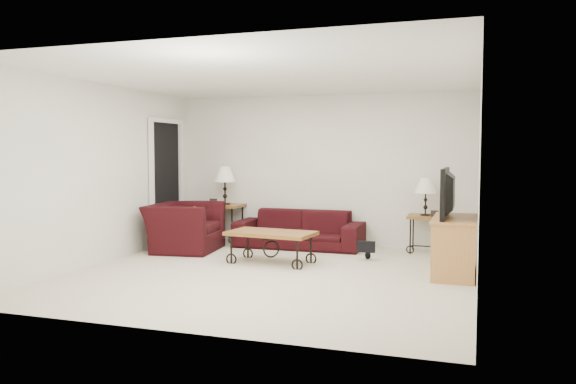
# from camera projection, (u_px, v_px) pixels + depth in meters

# --- Properties ---
(ground) EXTENTS (5.00, 5.00, 0.00)m
(ground) POSITION_uv_depth(u_px,v_px,m) (271.00, 274.00, 7.32)
(ground) COLOR beige
(ground) RESTS_ON ground
(wall_back) EXTENTS (5.00, 0.02, 2.50)m
(wall_back) POSITION_uv_depth(u_px,v_px,m) (322.00, 170.00, 9.60)
(wall_back) COLOR white
(wall_back) RESTS_ON ground
(wall_front) EXTENTS (5.00, 0.02, 2.50)m
(wall_front) POSITION_uv_depth(u_px,v_px,m) (170.00, 188.00, 4.87)
(wall_front) COLOR white
(wall_front) RESTS_ON ground
(wall_left) EXTENTS (0.02, 5.00, 2.50)m
(wall_left) POSITION_uv_depth(u_px,v_px,m) (103.00, 174.00, 8.02)
(wall_left) COLOR white
(wall_left) RESTS_ON ground
(wall_right) EXTENTS (0.02, 5.00, 2.50)m
(wall_right) POSITION_uv_depth(u_px,v_px,m) (479.00, 179.00, 6.45)
(wall_right) COLOR white
(wall_right) RESTS_ON ground
(ceiling) EXTENTS (5.00, 5.00, 0.00)m
(ceiling) POSITION_uv_depth(u_px,v_px,m) (270.00, 76.00, 7.15)
(ceiling) COLOR white
(ceiling) RESTS_ON wall_back
(doorway) EXTENTS (0.08, 0.94, 2.04)m
(doorway) POSITION_uv_depth(u_px,v_px,m) (166.00, 184.00, 9.59)
(doorway) COLOR black
(doorway) RESTS_ON ground
(sofa) EXTENTS (2.06, 0.81, 0.60)m
(sofa) POSITION_uv_depth(u_px,v_px,m) (299.00, 229.00, 9.29)
(sofa) COLOR black
(sofa) RESTS_ON ground
(side_table_left) EXTENTS (0.62, 0.62, 0.65)m
(side_table_left) POSITION_uv_depth(u_px,v_px,m) (225.00, 223.00, 9.90)
(side_table_left) COLOR brown
(side_table_left) RESTS_ON ground
(side_table_right) EXTENTS (0.54, 0.54, 0.58)m
(side_table_right) POSITION_uv_depth(u_px,v_px,m) (425.00, 234.00, 8.84)
(side_table_right) COLOR brown
(side_table_right) RESTS_ON ground
(lamp_left) EXTENTS (0.39, 0.39, 0.65)m
(lamp_left) POSITION_uv_depth(u_px,v_px,m) (225.00, 186.00, 9.85)
(lamp_left) COLOR black
(lamp_left) RESTS_ON side_table_left
(lamp_right) EXTENTS (0.33, 0.33, 0.58)m
(lamp_right) POSITION_uv_depth(u_px,v_px,m) (426.00, 197.00, 8.80)
(lamp_right) COLOR black
(lamp_right) RESTS_ON side_table_right
(photo_frame_left) EXTENTS (0.13, 0.05, 0.11)m
(photo_frame_left) POSITION_uv_depth(u_px,v_px,m) (213.00, 202.00, 9.78)
(photo_frame_left) COLOR black
(photo_frame_left) RESTS_ON side_table_left
(photo_frame_right) EXTENTS (0.12, 0.04, 0.10)m
(photo_frame_right) POSITION_uv_depth(u_px,v_px,m) (435.00, 214.00, 8.63)
(photo_frame_right) COLOR black
(photo_frame_right) RESTS_ON side_table_right
(coffee_table) EXTENTS (1.25, 0.76, 0.45)m
(coffee_table) POSITION_uv_depth(u_px,v_px,m) (271.00, 247.00, 7.99)
(coffee_table) COLOR brown
(coffee_table) RESTS_ON ground
(armchair) EXTENTS (1.14, 1.26, 0.75)m
(armchair) POSITION_uv_depth(u_px,v_px,m) (184.00, 227.00, 9.00)
(armchair) COLOR black
(armchair) RESTS_ON ground
(throw_pillow) EXTENTS (0.13, 0.35, 0.34)m
(throw_pillow) POSITION_uv_depth(u_px,v_px,m) (191.00, 219.00, 8.90)
(throw_pillow) COLOR #B25116
(throw_pillow) RESTS_ON armchair
(tv_stand) EXTENTS (0.50, 1.21, 0.73)m
(tv_stand) POSITION_uv_depth(u_px,v_px,m) (455.00, 246.00, 7.25)
(tv_stand) COLOR #C77C49
(tv_stand) RESTS_ON ground
(television) EXTENTS (0.14, 1.08, 0.62)m
(television) POSITION_uv_depth(u_px,v_px,m) (454.00, 193.00, 7.21)
(television) COLOR black
(television) RESTS_ON tv_stand
(backpack) EXTENTS (0.47, 0.42, 0.50)m
(backpack) POSITION_uv_depth(u_px,v_px,m) (368.00, 242.00, 8.28)
(backpack) COLOR black
(backpack) RESTS_ON ground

